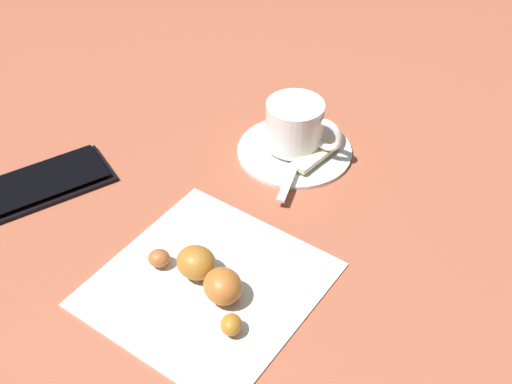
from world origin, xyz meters
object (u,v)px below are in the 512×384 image
object	(u,v)px
saucer	(295,149)
teaspoon	(301,150)
sugar_packet	(316,155)
croissant	(207,276)
cell_phone	(40,184)
espresso_cup	(296,125)
napkin	(208,283)

from	to	relation	value
saucer	teaspoon	distance (m)	0.01
sugar_packet	croissant	world-z (taller)	croissant
saucer	teaspoon	bearing A→B (deg)	-98.10
saucer	croissant	size ratio (longest dim) A/B	1.00
cell_phone	saucer	bearing A→B (deg)	-31.30
espresso_cup	croissant	world-z (taller)	espresso_cup
espresso_cup	teaspoon	distance (m)	0.03
sugar_packet	napkin	bearing A→B (deg)	-170.05
espresso_cup	cell_phone	world-z (taller)	espresso_cup
saucer	espresso_cup	bearing A→B (deg)	37.30
espresso_cup	napkin	size ratio (longest dim) A/B	0.48
saucer	cell_phone	bearing A→B (deg)	148.70
napkin	sugar_packet	bearing A→B (deg)	14.15
croissant	cell_phone	world-z (taller)	croissant
espresso_cup	napkin	world-z (taller)	espresso_cup
espresso_cup	sugar_packet	distance (m)	0.04
espresso_cup	teaspoon	size ratio (longest dim) A/B	0.74
saucer	sugar_packet	xyz separation A→B (m)	(0.00, -0.03, 0.01)
saucer	napkin	world-z (taller)	saucer
saucer	napkin	distance (m)	0.22
sugar_packet	napkin	size ratio (longest dim) A/B	0.34
sugar_packet	teaspoon	bearing A→B (deg)	99.24
teaspoon	croissant	world-z (taller)	croissant
saucer	teaspoon	world-z (taller)	teaspoon
cell_phone	napkin	bearing A→B (deg)	-79.57
saucer	sugar_packet	bearing A→B (deg)	-84.80
sugar_packet	croissant	size ratio (longest dim) A/B	0.50
teaspoon	napkin	size ratio (longest dim) A/B	0.64
napkin	croissant	size ratio (longest dim) A/B	1.46
croissant	espresso_cup	bearing A→B (deg)	22.77
espresso_cup	cell_phone	bearing A→B (deg)	149.60
saucer	cell_phone	xyz separation A→B (m)	(-0.25, 0.15, 0.00)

